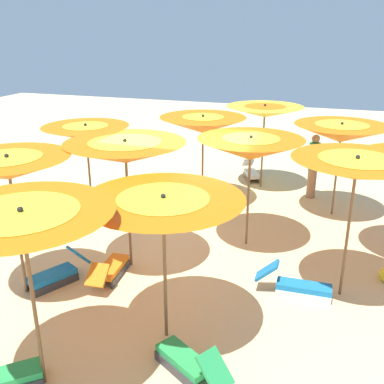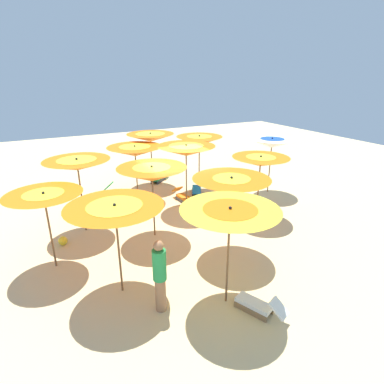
{
  "view_description": "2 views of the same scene",
  "coord_description": "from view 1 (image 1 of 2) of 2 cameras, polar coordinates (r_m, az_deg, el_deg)",
  "views": [
    {
      "loc": [
        2.79,
        -8.08,
        4.4
      ],
      "look_at": [
        0.32,
        -0.59,
        1.49
      ],
      "focal_mm": 41.8,
      "sensor_mm": 36.0,
      "label": 1
    },
    {
      "loc": [
        4.24,
        9.2,
        4.99
      ],
      "look_at": [
        -0.59,
        -0.22,
        0.95
      ],
      "focal_mm": 29.07,
      "sensor_mm": 36.0,
      "label": 2
    }
  ],
  "objects": [
    {
      "name": "lounger_3",
      "position": [
        8.12,
        13.33,
        -11.5
      ],
      "size": [
        1.32,
        0.36,
        0.59
      ],
      "rotation": [
        0.0,
        0.0,
        6.31
      ],
      "color": "silver",
      "rests_on": "ground"
    },
    {
      "name": "beach_umbrella_11",
      "position": [
        12.73,
        9.27,
        10.1
      ],
      "size": [
        2.13,
        2.13,
        2.42
      ],
      "color": "brown",
      "rests_on": "ground"
    },
    {
      "name": "ground",
      "position": [
        9.62,
        -0.74,
        -7.08
      ],
      "size": [
        37.81,
        37.81,
        0.04
      ],
      "primitive_type": "cube",
      "color": "beige"
    },
    {
      "name": "lounger_1",
      "position": [
        8.52,
        -10.44,
        -9.65
      ],
      "size": [
        0.46,
        1.26,
        0.52
      ],
      "rotation": [
        0.0,
        0.0,
        7.94
      ],
      "color": "#333338",
      "rests_on": "ground"
    },
    {
      "name": "beach_umbrella_2",
      "position": [
        7.52,
        20.23,
        2.8
      ],
      "size": [
        2.07,
        2.07,
        2.53
      ],
      "color": "brown",
      "rests_on": "ground"
    },
    {
      "name": "beach_umbrella_9",
      "position": [
        10.77,
        -13.37,
        7.37
      ],
      "size": [
        2.02,
        2.02,
        2.32
      ],
      "color": "brown",
      "rests_on": "ground"
    },
    {
      "name": "lounger_4",
      "position": [
        8.62,
        -16.91,
        -9.87
      ],
      "size": [
        0.86,
        1.19,
        0.58
      ],
      "rotation": [
        0.0,
        0.0,
        4.23
      ],
      "color": "#333338",
      "rests_on": "ground"
    },
    {
      "name": "beach_umbrella_1",
      "position": [
        6.11,
        -3.66,
        -2.42
      ],
      "size": [
        2.25,
        2.25,
        2.3
      ],
      "color": "brown",
      "rests_on": "ground"
    },
    {
      "name": "beach_umbrella_7",
      "position": [
        11.15,
        18.48,
        7.15
      ],
      "size": [
        2.21,
        2.21,
        2.33
      ],
      "color": "brown",
      "rests_on": "ground"
    },
    {
      "name": "beachgoer_0",
      "position": [
        12.46,
        15.21,
        3.35
      ],
      "size": [
        0.3,
        0.3,
        1.76
      ],
      "rotation": [
        0.0,
        0.0,
        0.05
      ],
      "color": "#A3704C",
      "rests_on": "ground"
    },
    {
      "name": "beach_umbrella_4",
      "position": [
        7.71,
        -22.39,
        2.85
      ],
      "size": [
        2.0,
        2.0,
        2.53
      ],
      "color": "brown",
      "rests_on": "ground"
    },
    {
      "name": "lounger_0",
      "position": [
        6.38,
        -0.39,
        -20.83
      ],
      "size": [
        1.24,
        0.94,
        0.59
      ],
      "rotation": [
        0.0,
        0.0,
        8.88
      ],
      "color": "#333338",
      "rests_on": "ground"
    },
    {
      "name": "lounger_5",
      "position": [
        13.89,
        7.53,
        2.48
      ],
      "size": [
        0.77,
        1.21,
        0.53
      ],
      "rotation": [
        0.0,
        0.0,
        5.12
      ],
      "color": "olive",
      "rests_on": "ground"
    },
    {
      "name": "beach_umbrella_6",
      "position": [
        9.07,
        7.47,
        5.51
      ],
      "size": [
        2.15,
        2.15,
        2.39
      ],
      "color": "brown",
      "rests_on": "ground"
    },
    {
      "name": "beach_umbrella_5",
      "position": [
        8.14,
        -8.49,
        5.07
      ],
      "size": [
        2.2,
        2.2,
        2.54
      ],
      "color": "brown",
      "rests_on": "ground"
    },
    {
      "name": "beach_umbrella_10",
      "position": [
        11.3,
        1.4,
        8.58
      ],
      "size": [
        2.17,
        2.17,
        2.37
      ],
      "color": "brown",
      "rests_on": "ground"
    },
    {
      "name": "beach_umbrella_0",
      "position": [
        5.49,
        -20.82,
        -4.04
      ],
      "size": [
        2.16,
        2.16,
        2.5
      ],
      "color": "brown",
      "rests_on": "ground"
    }
  ]
}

